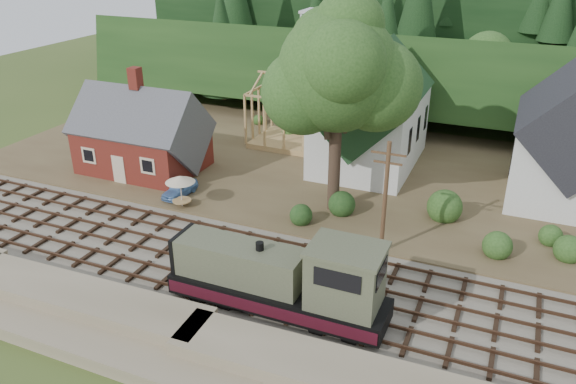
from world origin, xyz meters
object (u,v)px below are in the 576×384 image
at_px(car_blue, 180,189).
at_px(car_green, 154,149).
at_px(locomotive, 285,281).
at_px(patio_set, 180,180).

bearing_deg(car_blue, car_green, 140.67).
bearing_deg(locomotive, car_blue, 142.81).
relative_size(locomotive, car_blue, 3.48).
distance_m(locomotive, car_green, 27.06).
xyz_separation_m(car_green, patio_set, (8.48, -8.30, 1.56)).
xyz_separation_m(locomotive, car_blue, (-13.62, 10.33, -1.26)).
distance_m(car_blue, patio_set, 2.47).
distance_m(car_green, patio_set, 11.96).
relative_size(car_blue, car_green, 0.99).
bearing_deg(patio_set, car_blue, 127.68).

